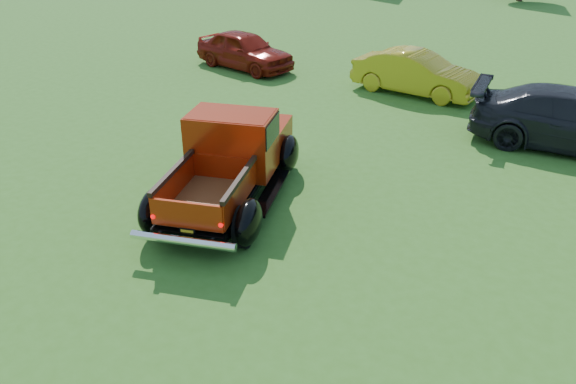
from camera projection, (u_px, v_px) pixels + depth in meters
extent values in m
plane|color=#33601B|center=(286.00, 249.00, 10.35)|extent=(120.00, 120.00, 0.00)
cylinder|color=black|center=(159.00, 216.00, 10.62)|extent=(0.49, 0.82, 0.79)
cylinder|color=black|center=(244.00, 227.00, 10.28)|extent=(0.49, 0.82, 0.79)
cylinder|color=black|center=(216.00, 151.00, 13.33)|extent=(0.49, 0.82, 0.79)
cylinder|color=black|center=(284.00, 158.00, 12.99)|extent=(0.49, 0.82, 0.79)
cube|color=black|center=(229.00, 181.00, 11.83)|extent=(2.86, 4.82, 0.20)
cube|color=#932008|center=(250.00, 135.00, 13.03)|extent=(2.07, 1.95, 0.61)
cube|color=silver|center=(259.00, 124.00, 13.69)|extent=(1.50, 0.59, 0.49)
cube|color=#932008|center=(232.00, 143.00, 11.78)|extent=(2.03, 1.66, 1.28)
cube|color=black|center=(232.00, 127.00, 11.62)|extent=(2.03, 1.58, 0.49)
cube|color=#932008|center=(231.00, 115.00, 11.49)|extent=(1.92, 1.54, 0.08)
cube|color=brown|center=(208.00, 201.00, 10.69)|extent=(1.91, 2.30, 0.05)
cube|color=#932008|center=(174.00, 186.00, 10.70)|extent=(0.71, 1.87, 0.51)
cube|color=#932008|center=(240.00, 193.00, 10.43)|extent=(0.71, 1.87, 0.51)
cube|color=#932008|center=(224.00, 168.00, 11.42)|extent=(1.27, 0.49, 0.51)
cube|color=#932008|center=(187.00, 215.00, 9.72)|extent=(1.27, 0.50, 0.51)
cube|color=black|center=(172.00, 171.00, 10.56)|extent=(0.75, 1.88, 0.09)
cube|color=black|center=(240.00, 179.00, 10.29)|extent=(0.75, 1.88, 0.09)
ellipsoid|color=black|center=(154.00, 210.00, 10.59)|extent=(0.78, 1.13, 0.87)
ellipsoid|color=black|center=(249.00, 222.00, 10.21)|extent=(0.78, 1.13, 0.87)
ellipsoid|color=black|center=(212.00, 146.00, 13.30)|extent=(0.78, 1.13, 0.87)
ellipsoid|color=black|center=(288.00, 154.00, 12.92)|extent=(0.78, 1.13, 0.87)
cube|color=black|center=(187.00, 182.00, 12.03)|extent=(0.99, 2.05, 0.06)
cube|color=black|center=(271.00, 192.00, 11.65)|extent=(0.99, 2.05, 0.06)
cylinder|color=silver|center=(183.00, 241.00, 9.69)|extent=(1.86, 0.80, 0.16)
cube|color=black|center=(187.00, 232.00, 9.84)|extent=(0.28, 0.11, 0.15)
cube|color=gold|center=(187.00, 233.00, 9.83)|extent=(0.23, 0.09, 0.10)
sphere|color=#CC0505|center=(153.00, 217.00, 9.87)|extent=(0.09, 0.09, 0.09)
sphere|color=#CC0505|center=(221.00, 225.00, 9.62)|extent=(0.09, 0.09, 0.09)
imported|color=maroon|center=(244.00, 50.00, 20.90)|extent=(4.22, 2.18, 1.37)
imported|color=#B39B17|center=(416.00, 73.00, 18.19)|extent=(4.19, 1.62, 1.36)
imported|color=black|center=(576.00, 120.00, 14.16)|extent=(5.37, 2.74, 1.49)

